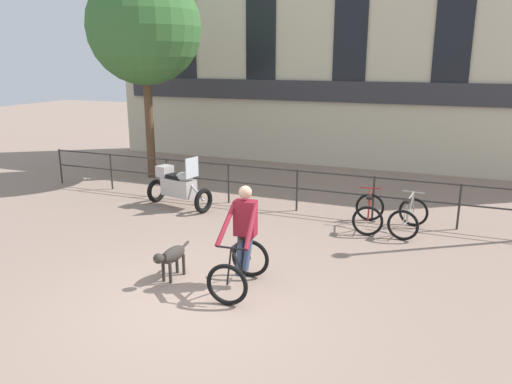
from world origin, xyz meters
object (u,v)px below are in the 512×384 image
Objects in this scene: parked_bicycle_near_lamp at (369,213)px; parked_bicycle_mid_left at (408,217)px; dog at (171,256)px; cyclist_with_bike at (242,243)px; parked_motorcycle at (178,186)px.

parked_bicycle_mid_left is (0.85, -0.00, 0.00)m from parked_bicycle_near_lamp.
dog is 0.84× the size of parked_bicycle_near_lamp.
parked_motorcycle is at bearing 129.11° from cyclist_with_bike.
dog is at bearing 54.97° from parked_bicycle_mid_left.
parked_bicycle_mid_left reaches higher than dog.
cyclist_with_bike is at bearing -123.76° from parked_motorcycle.
parked_bicycle_mid_left is at bearing 53.54° from dog.
cyclist_with_bike is 1.44× the size of parked_bicycle_mid_left.
parked_bicycle_mid_left is at bearing 172.84° from parked_bicycle_near_lamp.
parked_motorcycle is 1.58× the size of parked_bicycle_mid_left.
cyclist_with_bike is at bearing 65.33° from parked_bicycle_mid_left.
dog is 4.80m from parked_bicycle_near_lamp.
parked_bicycle_near_lamp is at bearing 6.37° from parked_bicycle_mid_left.
cyclist_with_bike is 4.91m from parked_motorcycle.
parked_bicycle_near_lamp reaches higher than dog.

